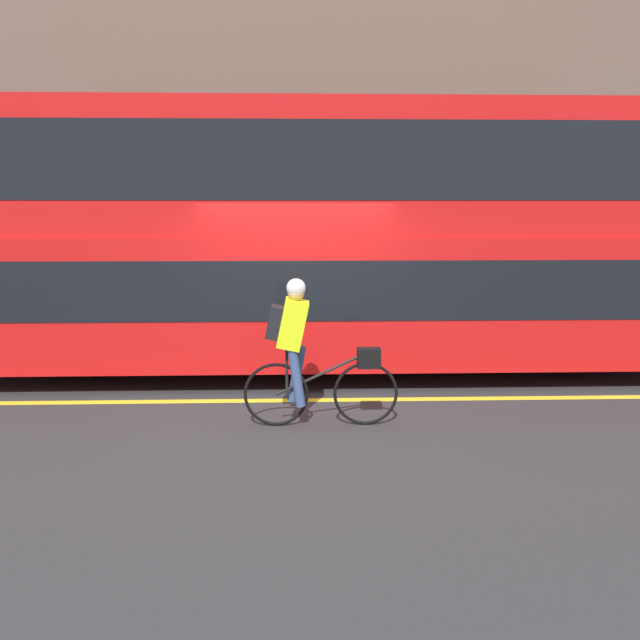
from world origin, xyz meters
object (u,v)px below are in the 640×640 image
trash_bin (550,299)px  street_sign_post (388,255)px  bus (320,231)px  cyclist_on_bike (305,348)px

trash_bin → street_sign_post: 3.41m
bus → cyclist_on_bike: (-0.25, -2.43, -1.21)m
bus → street_sign_post: size_ratio=4.40×
cyclist_on_bike → street_sign_post: bearing=72.8°
bus → street_sign_post: (1.44, 3.03, -0.59)m
trash_bin → bus: bearing=-147.3°
street_sign_post → cyclist_on_bike: bearing=-107.2°
cyclist_on_bike → street_sign_post: size_ratio=0.72×
trash_bin → cyclist_on_bike: bearing=-132.3°
bus → trash_bin: bus is taller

